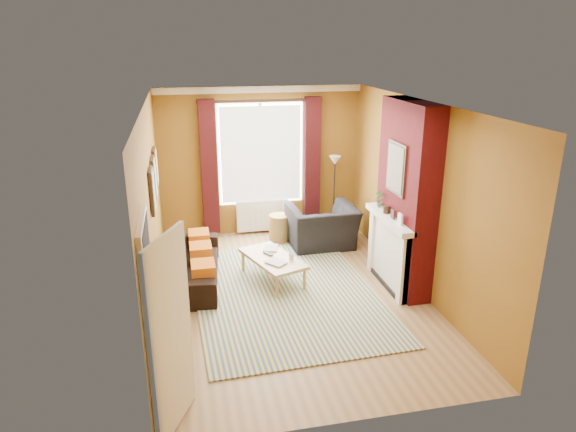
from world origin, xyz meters
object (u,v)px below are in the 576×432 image
(sofa, at_px, (192,263))
(coffee_table, at_px, (273,260))
(armchair, at_px, (322,226))
(floor_lamp, at_px, (335,173))
(wicker_stool, at_px, (280,227))

(sofa, bearing_deg, coffee_table, -96.66)
(sofa, relative_size, coffee_table, 1.52)
(armchair, xyz_separation_m, floor_lamp, (0.43, 0.67, 0.82))
(sofa, distance_m, armchair, 2.55)
(wicker_stool, height_order, floor_lamp, floor_lamp)
(sofa, bearing_deg, wicker_stool, -44.43)
(armchair, bearing_deg, coffee_table, 44.86)
(armchair, distance_m, coffee_table, 1.66)
(sofa, distance_m, coffee_table, 1.26)
(sofa, bearing_deg, floor_lamp, -54.51)
(coffee_table, bearing_deg, armchair, 27.36)
(wicker_stool, bearing_deg, coffee_table, -104.72)
(sofa, distance_m, floor_lamp, 3.35)
(armchair, bearing_deg, sofa, 19.83)
(coffee_table, relative_size, floor_lamp, 0.88)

